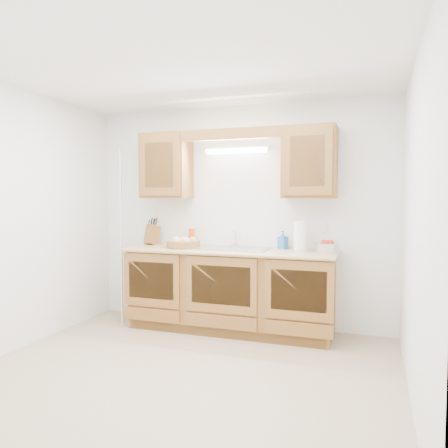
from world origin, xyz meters
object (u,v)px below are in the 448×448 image
at_px(knife_block, 152,234).
at_px(paper_towel, 301,236).
at_px(fruit_basket, 183,243).
at_px(apple_bowl, 327,247).

relative_size(knife_block, paper_towel, 0.90).
distance_m(fruit_basket, apple_bowl, 1.57).
distance_m(fruit_basket, paper_towel, 1.30).
height_order(paper_towel, apple_bowl, paper_towel).
xyz_separation_m(knife_block, apple_bowl, (2.06, -0.10, -0.06)).
xyz_separation_m(fruit_basket, apple_bowl, (1.57, 0.07, 0.00)).
bearing_deg(apple_bowl, fruit_basket, -177.33).
distance_m(paper_towel, apple_bowl, 0.30).
bearing_deg(paper_towel, fruit_basket, -175.34).
xyz_separation_m(fruit_basket, knife_block, (-0.49, 0.18, 0.07)).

